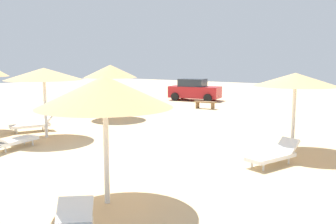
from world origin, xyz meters
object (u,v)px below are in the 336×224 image
parked_car (194,90)px  bench_0 (205,104)px  lounger_3 (274,155)px  lounger_1 (95,108)px  parasol_0 (44,74)px  parasol_1 (110,71)px  parasol_4 (105,92)px  lounger_6 (33,124)px  lounger_0 (12,141)px  parasol_3 (295,80)px

parked_car → bench_0: bearing=-51.5°
lounger_3 → bench_0: bearing=128.0°
lounger_1 → parasol_0: bearing=-61.1°
parasol_1 → parasol_4: parasol_1 is taller
lounger_3 → lounger_6: 10.78m
lounger_1 → lounger_6: bearing=-72.6°
parasol_0 → parked_car: bearing=97.7°
parasol_0 → lounger_1: size_ratio=1.75×
lounger_0 → lounger_6: lounger_6 is taller
parasol_4 → parasol_1: bearing=132.8°
parasol_0 → parasol_3: (9.10, 3.55, -0.11)m
bench_0 → parked_car: parked_car is taller
parasol_4 → lounger_3: (2.11, 5.11, -2.20)m
parasol_3 → parasol_0: bearing=-158.7°
lounger_0 → lounger_3: (8.49, 3.38, 0.01)m
lounger_1 → parked_car: parked_car is taller
parasol_4 → bench_0: bearing=111.1°
parked_car → lounger_6: bearing=-88.1°
parasol_3 → lounger_6: 11.34m
parasol_4 → lounger_3: bearing=67.6°
lounger_1 → parasol_3: bearing=-11.2°
parasol_3 → lounger_6: (-10.70, -3.05, -2.20)m
parasol_4 → lounger_1: parasol_4 is taller
parasol_3 → lounger_3: parasol_3 is taller
lounger_3 → bench_0: lounger_3 is taller
parasol_0 → lounger_0: 3.13m
parasol_4 → lounger_0: (-6.38, 1.72, -2.21)m
parasol_3 → bench_0: size_ratio=1.88×
lounger_6 → bench_0: size_ratio=1.28×
lounger_3 → parked_car: 18.26m
parasol_3 → lounger_6: bearing=-164.1°
parasol_0 → parked_car: (-2.12, 15.75, -1.81)m
parked_car → parasol_1: bearing=-85.8°
parasol_0 → bench_0: (1.06, 11.75, -2.29)m
parasol_3 → lounger_1: bearing=168.8°
parasol_1 → lounger_0: size_ratio=1.50×
lounger_6 → parasol_0: bearing=-17.3°
lounger_0 → parasol_4: bearing=-15.1°
lounger_6 → bench_0: 11.57m
parasol_3 → lounger_0: 10.34m
lounger_0 → lounger_1: lounger_1 is taller
lounger_3 → lounger_6: bearing=-175.3°
lounger_0 → bench_0: size_ratio=1.28×
lounger_6 → parked_car: (-0.52, 15.26, 0.50)m
parasol_0 → lounger_3: bearing=8.6°
parasol_4 → lounger_3: size_ratio=1.50×
lounger_0 → lounger_3: 9.13m
lounger_0 → parasol_1: bearing=105.4°
lounger_0 → bench_0: (0.40, 13.75, 0.03)m
parasol_0 → parasol_3: bearing=21.3°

